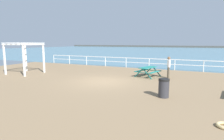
{
  "coord_description": "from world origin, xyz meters",
  "views": [
    {
      "loc": [
        6.25,
        -11.71,
        2.74
      ],
      "look_at": [
        0.55,
        0.3,
        0.8
      ],
      "focal_mm": 30.68,
      "sensor_mm": 36.0,
      "label": 1
    }
  ],
  "objects_px": {
    "lattice_pergola": "(24,51)",
    "litter_bin": "(164,88)",
    "picnic_table_mid_centre": "(148,69)",
    "visitor": "(169,66)"
  },
  "relations": [
    {
      "from": "visitor",
      "to": "litter_bin",
      "type": "distance_m",
      "value": 5.46
    },
    {
      "from": "picnic_table_mid_centre",
      "to": "lattice_pergola",
      "type": "bearing_deg",
      "value": 120.98
    },
    {
      "from": "picnic_table_mid_centre",
      "to": "lattice_pergola",
      "type": "xyz_separation_m",
      "value": [
        -10.14,
        -3.08,
        1.41
      ]
    },
    {
      "from": "visitor",
      "to": "picnic_table_mid_centre",
      "type": "bearing_deg",
      "value": 167.95
    },
    {
      "from": "visitor",
      "to": "litter_bin",
      "type": "bearing_deg",
      "value": -97.85
    },
    {
      "from": "lattice_pergola",
      "to": "litter_bin",
      "type": "distance_m",
      "value": 12.65
    },
    {
      "from": "visitor",
      "to": "lattice_pergola",
      "type": "height_order",
      "value": "lattice_pergola"
    },
    {
      "from": "picnic_table_mid_centre",
      "to": "visitor",
      "type": "bearing_deg",
      "value": -73.35
    },
    {
      "from": "picnic_table_mid_centre",
      "to": "lattice_pergola",
      "type": "height_order",
      "value": "lattice_pergola"
    },
    {
      "from": "litter_bin",
      "to": "visitor",
      "type": "bearing_deg",
      "value": 96.78
    }
  ]
}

